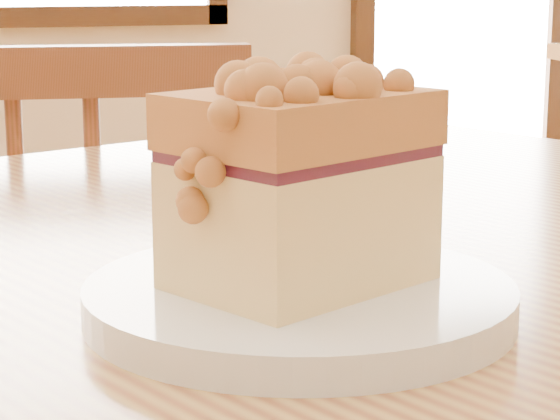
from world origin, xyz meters
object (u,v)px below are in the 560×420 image
cafe_chair_main (99,365)px  plate (299,301)px  cake_slice (296,177)px  cafe_table_main (151,388)px

cafe_chair_main → plate: cafe_chair_main is taller
plate → cafe_chair_main: bearing=87.4°
plate → cake_slice: bearing=-179.4°
plate → cake_slice: cake_slice is taller
plate → cake_slice: (-0.00, -0.00, 0.07)m
cafe_chair_main → plate: bearing=97.0°
cake_slice → cafe_table_main: bearing=79.5°
cafe_table_main → cafe_chair_main: cafe_chair_main is taller
plate → cafe_table_main: bearing=104.5°
cafe_table_main → plate: plate is taller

